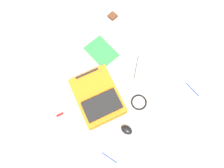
% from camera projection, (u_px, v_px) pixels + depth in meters
% --- Properties ---
extents(ground_plane, '(3.58, 3.58, 0.00)m').
position_uv_depth(ground_plane, '(112.00, 84.00, 1.60)').
color(ground_plane, gray).
extents(backpack, '(0.42, 0.49, 0.17)m').
position_uv_depth(backpack, '(98.00, 98.00, 1.49)').
color(backpack, orange).
rests_on(backpack, ground_plane).
extents(laptop, '(0.39, 0.42, 0.03)m').
position_uv_depth(laptop, '(156.00, 71.00, 1.62)').
color(laptop, '#929296').
rests_on(laptop, ground_plane).
extents(book_blue, '(0.20, 0.28, 0.01)m').
position_uv_depth(book_blue, '(101.00, 52.00, 1.69)').
color(book_blue, silver).
rests_on(book_blue, ground_plane).
extents(computer_mouse, '(0.09, 0.11, 0.04)m').
position_uv_depth(computer_mouse, '(127.00, 130.00, 1.46)').
color(computer_mouse, black).
rests_on(computer_mouse, ground_plane).
extents(cable_coil, '(0.13, 0.13, 0.01)m').
position_uv_depth(cable_coil, '(139.00, 102.00, 1.55)').
color(cable_coil, black).
rests_on(cable_coil, ground_plane).
extents(pen_black, '(0.04, 0.13, 0.01)m').
position_uv_depth(pen_black, '(109.00, 158.00, 1.41)').
color(pen_black, '#1933B2').
rests_on(pen_black, ground_plane).
extents(pen_blue, '(0.02, 0.15, 0.01)m').
position_uv_depth(pen_blue, '(193.00, 89.00, 1.58)').
color(pen_blue, '#1933B2').
rests_on(pen_blue, ground_plane).
extents(earbud_pouch, '(0.07, 0.07, 0.03)m').
position_uv_depth(earbud_pouch, '(113.00, 16.00, 1.81)').
color(earbud_pouch, '#59331E').
rests_on(earbud_pouch, ground_plane).
extents(usb_stick, '(0.06, 0.03, 0.01)m').
position_uv_depth(usb_stick, '(60.00, 115.00, 1.52)').
color(usb_stick, '#B21919').
rests_on(usb_stick, ground_plane).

